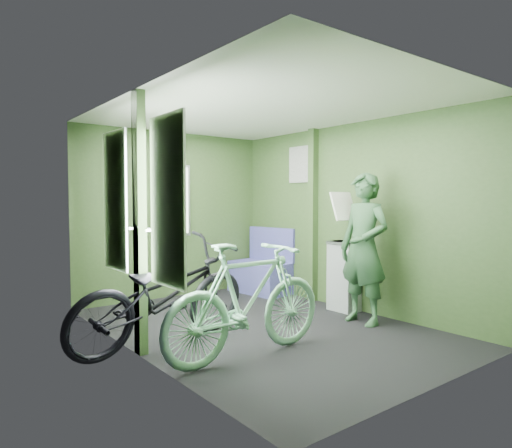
{
  "coord_description": "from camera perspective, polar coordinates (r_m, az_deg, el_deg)",
  "views": [
    {
      "loc": [
        -2.98,
        -3.76,
        1.36
      ],
      "look_at": [
        0.0,
        0.1,
        1.1
      ],
      "focal_mm": 32.0,
      "sensor_mm": 36.0,
      "label": 1
    }
  ],
  "objects": [
    {
      "name": "bench_seat",
      "position": [
        6.74,
        0.69,
        -6.19
      ],
      "size": [
        0.59,
        0.95,
        0.95
      ],
      "rotation": [
        0.0,
        0.0,
        0.11
      ],
      "color": "navy",
      "rests_on": "ground"
    },
    {
      "name": "passenger",
      "position": [
        5.14,
        13.33,
        -2.95
      ],
      "size": [
        0.4,
        0.67,
        1.65
      ],
      "rotation": [
        0.0,
        0.0,
        -1.56
      ],
      "color": "#2D5231",
      "rests_on": "ground"
    },
    {
      "name": "waste_box",
      "position": [
        5.72,
        10.96,
        -6.4
      ],
      "size": [
        0.25,
        0.35,
        0.85
      ],
      "primitive_type": "cube",
      "color": "gray",
      "rests_on": "ground"
    },
    {
      "name": "bicycle_black",
      "position": [
        4.42,
        -11.24,
        -14.91
      ],
      "size": [
        2.01,
        1.14,
        1.12
      ],
      "primitive_type": "imported",
      "rotation": [
        0.0,
        -0.21,
        1.73
      ],
      "color": "black",
      "rests_on": "ground"
    },
    {
      "name": "room",
      "position": [
        4.81,
        0.09,
        3.95
      ],
      "size": [
        4.0,
        4.02,
        2.31
      ],
      "color": "black",
      "rests_on": "ground"
    },
    {
      "name": "bicycle_mint",
      "position": [
        4.08,
        -1.0,
        -16.38
      ],
      "size": [
        1.68,
        0.55,
        1.02
      ],
      "primitive_type": "imported",
      "rotation": [
        0.0,
        -0.04,
        1.59
      ],
      "color": "#86CAA3",
      "rests_on": "ground"
    }
  ]
}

